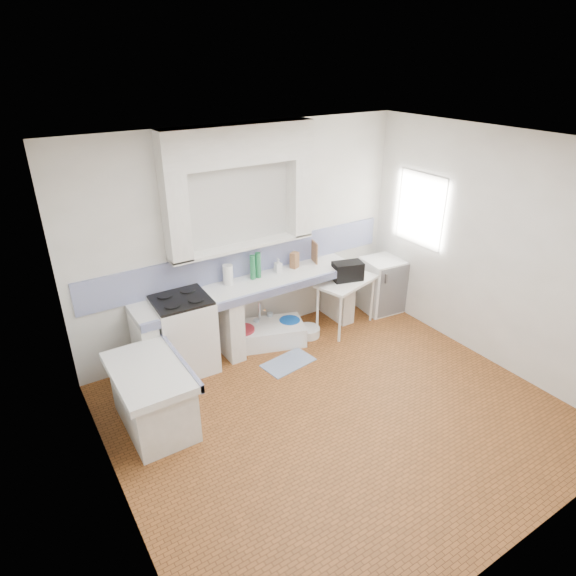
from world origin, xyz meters
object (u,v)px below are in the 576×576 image
fridge (381,285)px  stove (184,335)px  side_table (345,303)px  sink (267,335)px

fridge → stove: bearing=-176.4°
side_table → stove: bearing=158.1°
stove → side_table: (2.27, -0.25, -0.11)m
sink → fridge: 1.93m
sink → side_table: side_table is taller
sink → side_table: bearing=8.1°
sink → fridge: size_ratio=1.20×
stove → side_table: stove is taller
side_table → fridge: 0.78m
sink → fridge: (1.91, -0.10, 0.29)m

